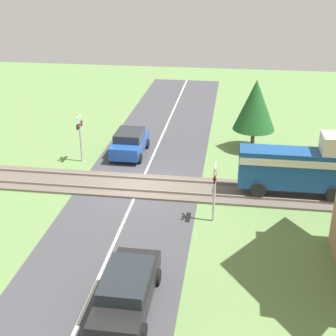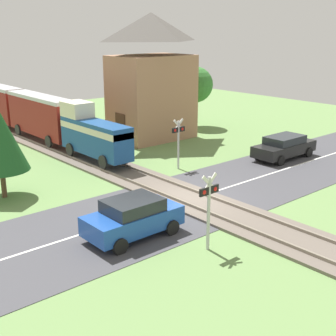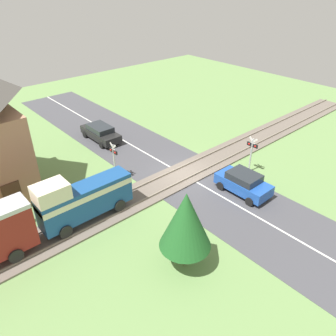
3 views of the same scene
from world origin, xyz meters
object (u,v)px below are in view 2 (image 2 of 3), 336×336
crossing_signal_west_approach (209,201)px  station_building (151,79)px  train (34,114)px  crossing_signal_east_approach (178,137)px  pedestrian_by_station (98,136)px  car_far_side (284,146)px  car_near_crossing (133,217)px

crossing_signal_west_approach → station_building: station_building is taller
train → station_building: station_building is taller
crossing_signal_east_approach → pedestrian_by_station: (-0.66, 7.20, -1.11)m
station_building → pedestrian_by_station: 5.55m
crossing_signal_east_approach → station_building: 8.12m
train → car_far_side: size_ratio=4.81×
train → crossing_signal_west_approach: train is taller
pedestrian_by_station → crossing_signal_east_approach: bearing=-84.8°
car_near_crossing → station_building: size_ratio=0.44×
car_near_crossing → station_building: (10.92, 12.36, 3.41)m
car_near_crossing → crossing_signal_west_approach: 3.14m
train → crossing_signal_west_approach: 20.11m
crossing_signal_east_approach → pedestrian_by_station: bearing=95.2°
car_far_side → station_building: 10.43m
crossing_signal_east_approach → crossing_signal_west_approach: bearing=-126.0°
train → pedestrian_by_station: (2.28, -4.58, -1.16)m
train → pedestrian_by_station: train is taller
train → crossing_signal_east_approach: 12.14m
car_near_crossing → car_far_side: 13.86m
crossing_signal_east_approach → car_far_side: bearing=-22.6°
car_near_crossing → crossing_signal_east_approach: (7.27, 5.49, 1.05)m
car_near_crossing → crossing_signal_east_approach: 9.17m
train → crossing_signal_east_approach: bearing=-76.0°
car_far_side → crossing_signal_west_approach: size_ratio=1.53×
train → pedestrian_by_station: size_ratio=13.13×
train → crossing_signal_west_approach: size_ratio=7.38×
station_building → pedestrian_by_station: (-4.31, 0.34, -3.48)m
car_far_side → crossing_signal_west_approach: crossing_signal_west_approach is taller
train → car_near_crossing: train is taller
crossing_signal_west_approach → station_building: bearing=57.5°
crossing_signal_west_approach → train: bearing=81.6°
train → car_near_crossing: (-4.33, -17.28, -1.09)m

